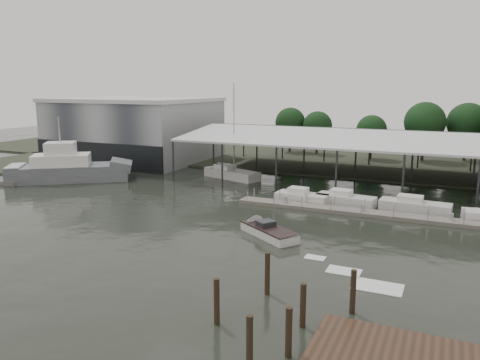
% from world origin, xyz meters
% --- Properties ---
extents(ground, '(200.00, 200.00, 0.00)m').
position_xyz_m(ground, '(0.00, 0.00, 0.00)').
color(ground, black).
rests_on(ground, ground).
extents(land_strip_far, '(140.00, 30.00, 0.30)m').
position_xyz_m(land_strip_far, '(0.00, 42.00, 0.10)').
color(land_strip_far, '#303628').
rests_on(land_strip_far, ground).
extents(land_strip_west, '(20.00, 40.00, 0.30)m').
position_xyz_m(land_strip_west, '(-40.00, 30.00, 0.10)').
color(land_strip_west, '#303628').
rests_on(land_strip_west, ground).
extents(storage_warehouse, '(24.50, 20.50, 10.50)m').
position_xyz_m(storage_warehouse, '(-28.00, 29.94, 5.29)').
color(storage_warehouse, '#969BA0').
rests_on(storage_warehouse, ground).
extents(covered_boat_shed, '(58.24, 24.00, 6.96)m').
position_xyz_m(covered_boat_shed, '(17.00, 28.00, 6.13)').
color(covered_boat_shed, silver).
rests_on(covered_boat_shed, ground).
extents(trawler_dock, '(3.00, 18.00, 0.50)m').
position_xyz_m(trawler_dock, '(-30.00, 14.00, 0.25)').
color(trawler_dock, slate).
rests_on(trawler_dock, ground).
extents(floating_dock, '(28.00, 2.00, 1.40)m').
position_xyz_m(floating_dock, '(15.00, 10.00, 0.20)').
color(floating_dock, slate).
rests_on(floating_dock, ground).
extents(grey_trawler, '(15.62, 13.05, 8.84)m').
position_xyz_m(grey_trawler, '(-24.81, 11.10, 1.58)').
color(grey_trawler, slate).
rests_on(grey_trawler, ground).
extents(white_sailboat, '(8.85, 5.21, 13.00)m').
position_xyz_m(white_sailboat, '(-5.86, 21.46, 0.66)').
color(white_sailboat, white).
rests_on(white_sailboat, ground).
extents(speedboat_underway, '(15.46, 10.79, 2.00)m').
position_xyz_m(speedboat_underway, '(7.53, 0.15, 0.39)').
color(speedboat_underway, white).
rests_on(speedboat_underway, ground).
extents(moored_cruiser_0, '(5.85, 2.67, 1.70)m').
position_xyz_m(moored_cruiser_0, '(7.07, 12.18, 0.61)').
color(moored_cruiser_0, white).
rests_on(moored_cruiser_0, ground).
extents(moored_cruiser_1, '(6.37, 2.87, 1.70)m').
position_xyz_m(moored_cruiser_1, '(11.57, 13.15, 0.61)').
color(moored_cruiser_1, white).
rests_on(moored_cruiser_1, ground).
extents(moored_cruiser_2, '(6.99, 2.67, 1.70)m').
position_xyz_m(moored_cruiser_2, '(18.52, 13.28, 0.61)').
color(moored_cruiser_2, white).
rests_on(moored_cruiser_2, ground).
extents(mooring_pilings, '(6.66, 7.50, 3.25)m').
position_xyz_m(mooring_pilings, '(13.95, -14.06, 0.95)').
color(mooring_pilings, '#332719').
rests_on(mooring_pilings, ground).
extents(horizon_tree_line, '(67.93, 12.57, 10.23)m').
position_xyz_m(horizon_tree_line, '(24.78, 47.34, 6.06)').
color(horizon_tree_line, '#311F15').
rests_on(horizon_tree_line, ground).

